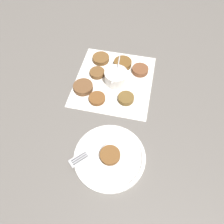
{
  "coord_description": "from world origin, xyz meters",
  "views": [
    {
      "loc": [
        0.59,
        0.23,
        0.69
      ],
      "look_at": [
        0.18,
        0.08,
        0.02
      ],
      "focal_mm": 35.0,
      "sensor_mm": 36.0,
      "label": 1
    }
  ],
  "objects_px": {
    "sauce_bowl": "(116,77)",
    "fork": "(89,153)",
    "fritter_on_plate": "(110,155)",
    "serving_plate": "(110,157)"
  },
  "relations": [
    {
      "from": "sauce_bowl",
      "to": "serving_plate",
      "type": "height_order",
      "value": "sauce_bowl"
    },
    {
      "from": "sauce_bowl",
      "to": "serving_plate",
      "type": "bearing_deg",
      "value": 16.19
    },
    {
      "from": "serving_plate",
      "to": "fork",
      "type": "xyz_separation_m",
      "value": [
        0.02,
        -0.07,
        0.01
      ]
    },
    {
      "from": "sauce_bowl",
      "to": "fritter_on_plate",
      "type": "relative_size",
      "value": 1.66
    },
    {
      "from": "serving_plate",
      "to": "fork",
      "type": "height_order",
      "value": "fork"
    },
    {
      "from": "sauce_bowl",
      "to": "fork",
      "type": "relative_size",
      "value": 0.7
    },
    {
      "from": "sauce_bowl",
      "to": "fork",
      "type": "xyz_separation_m",
      "value": [
        0.34,
        0.03,
        -0.01
      ]
    },
    {
      "from": "fritter_on_plate",
      "to": "fork",
      "type": "height_order",
      "value": "fritter_on_plate"
    },
    {
      "from": "fritter_on_plate",
      "to": "serving_plate",
      "type": "bearing_deg",
      "value": -123.24
    },
    {
      "from": "fritter_on_plate",
      "to": "fork",
      "type": "xyz_separation_m",
      "value": [
        0.01,
        -0.07,
        -0.01
      ]
    }
  ]
}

